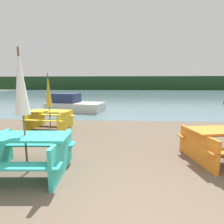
{
  "coord_description": "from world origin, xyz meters",
  "views": [
    {
      "loc": [
        -0.3,
        -1.88,
        1.79
      ],
      "look_at": [
        -0.67,
        3.91,
        0.85
      ],
      "focal_mm": 28.0,
      "sensor_mm": 36.0,
      "label": 1
    }
  ],
  "objects_px": {
    "picnic_table_yellow": "(50,118)",
    "boat": "(73,105)",
    "picnic_table_teal": "(26,151)",
    "umbrella_gold": "(48,90)",
    "umbrella_white": "(21,83)"
  },
  "relations": [
    {
      "from": "picnic_table_yellow",
      "to": "umbrella_white",
      "type": "bearing_deg",
      "value": -74.04
    },
    {
      "from": "picnic_table_teal",
      "to": "boat",
      "type": "bearing_deg",
      "value": 99.61
    },
    {
      "from": "picnic_table_teal",
      "to": "picnic_table_yellow",
      "type": "height_order",
      "value": "picnic_table_teal"
    },
    {
      "from": "picnic_table_yellow",
      "to": "umbrella_gold",
      "type": "bearing_deg",
      "value": -116.57
    },
    {
      "from": "umbrella_gold",
      "to": "picnic_table_teal",
      "type": "bearing_deg",
      "value": -74.04
    },
    {
      "from": "picnic_table_teal",
      "to": "umbrella_white",
      "type": "distance_m",
      "value": 1.34
    },
    {
      "from": "picnic_table_teal",
      "to": "picnic_table_yellow",
      "type": "bearing_deg",
      "value": 105.96
    },
    {
      "from": "picnic_table_teal",
      "to": "umbrella_gold",
      "type": "relative_size",
      "value": 0.81
    },
    {
      "from": "picnic_table_teal",
      "to": "picnic_table_yellow",
      "type": "distance_m",
      "value": 3.66
    },
    {
      "from": "umbrella_white",
      "to": "boat",
      "type": "xyz_separation_m",
      "value": [
        -1.38,
        8.14,
        -1.38
      ]
    },
    {
      "from": "picnic_table_teal",
      "to": "umbrella_gold",
      "type": "distance_m",
      "value": 3.81
    },
    {
      "from": "picnic_table_yellow",
      "to": "boat",
      "type": "relative_size",
      "value": 0.44
    },
    {
      "from": "umbrella_gold",
      "to": "boat",
      "type": "relative_size",
      "value": 0.56
    },
    {
      "from": "umbrella_gold",
      "to": "picnic_table_yellow",
      "type": "bearing_deg",
      "value": 63.43
    },
    {
      "from": "umbrella_white",
      "to": "umbrella_gold",
      "type": "distance_m",
      "value": 3.67
    }
  ]
}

